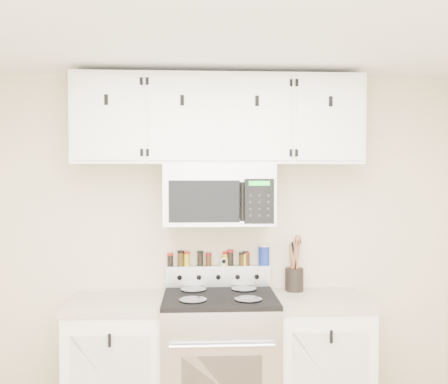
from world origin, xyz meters
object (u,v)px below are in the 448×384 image
Objects in this scene: range at (220,362)px; salt_canister at (264,255)px; utensil_crock at (294,278)px; microwave at (219,194)px.

range is 0.82m from salt_canister.
utensil_crock reaches higher than salt_canister.
salt_canister is (0.34, 0.16, -0.46)m from microwave.
microwave reaches higher than range.
range is 1.15m from microwave.
salt_canister is (-0.21, 0.06, 0.16)m from utensil_crock.
microwave is 0.59m from salt_canister.
utensil_crock reaches higher than range.
utensil_crock is 2.61× the size of salt_canister.
range is 2.83× the size of utensil_crock.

